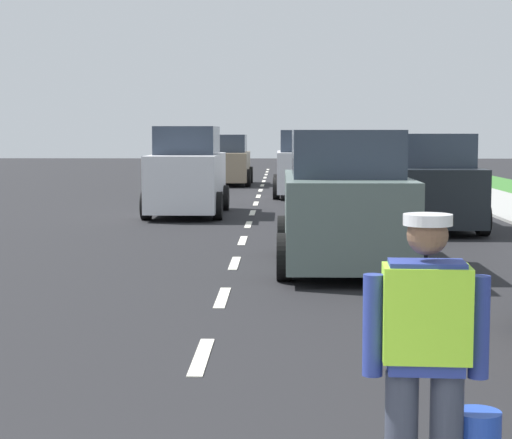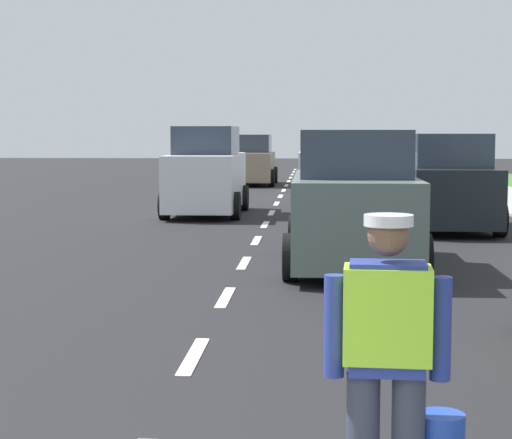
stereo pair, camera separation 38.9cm
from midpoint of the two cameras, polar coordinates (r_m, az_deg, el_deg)
name	(u,v)px [view 2 (the right image)]	position (r m, az deg, el deg)	size (l,w,h in m)	color
ground_plane	(272,212)	(23.61, 1.50, 0.48)	(96.00, 96.00, 0.00)	black
lane_center_line	(279,200)	(27.79, 1.85, 1.26)	(0.14, 46.40, 0.01)	silver
road_worker	(391,353)	(4.89, 10.87, -8.34)	(0.77, 0.37, 1.67)	#383D4C
car_parked_far	(447,185)	(19.68, 12.60, 2.13)	(2.00, 3.99, 2.07)	black
car_oncoming_second	(206,174)	(22.80, -2.69, 2.92)	(1.94, 4.23, 2.24)	silver
car_outgoing_far	(327,166)	(29.18, 4.94, 3.42)	(2.08, 3.87, 2.16)	silver
car_outgoing_ahead	(353,204)	(13.92, 7.00, 0.98)	(2.07, 4.27, 2.13)	slate
car_oncoming_third	(250,162)	(35.75, -0.04, 3.71)	(2.04, 4.08, 2.00)	gray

